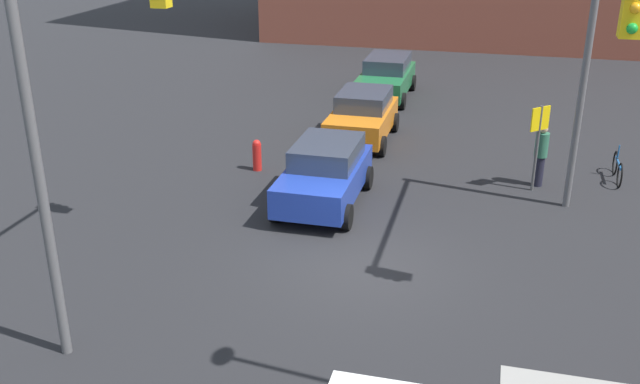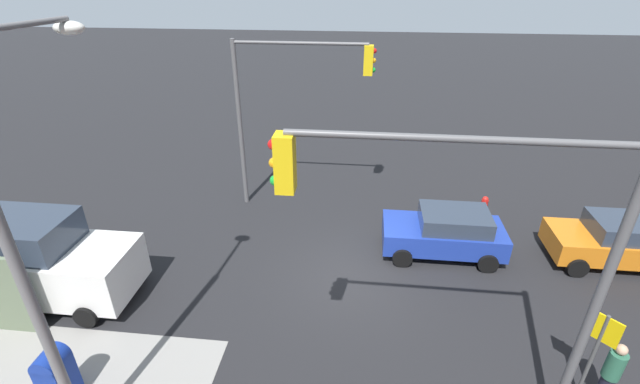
{
  "view_description": "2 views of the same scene",
  "coord_description": "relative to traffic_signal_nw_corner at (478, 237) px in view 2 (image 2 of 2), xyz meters",
  "views": [
    {
      "loc": [
        13.67,
        2.51,
        7.5
      ],
      "look_at": [
        -0.72,
        -1.19,
        1.32
      ],
      "focal_mm": 40.0,
      "sensor_mm": 36.0,
      "label": 1
    },
    {
      "loc": [
        -0.27,
        10.77,
        8.66
      ],
      "look_at": [
        1.11,
        -1.76,
        2.06
      ],
      "focal_mm": 24.0,
      "sensor_mm": 36.0,
      "label": 2
    }
  ],
  "objects": [
    {
      "name": "ground_plane",
      "position": [
        2.25,
        -4.5,
        -4.65
      ],
      "size": [
        120.0,
        120.0,
        0.0
      ],
      "primitive_type": "plane",
      "color": "black"
    },
    {
      "name": "traffic_signal_nw_corner",
      "position": [
        0.0,
        0.0,
        0.0
      ],
      "size": [
        5.85,
        0.36,
        6.5
      ],
      "color": "#59595B",
      "rests_on": "ground"
    },
    {
      "name": "traffic_signal_se_corner",
      "position": [
        4.81,
        -9.0,
        -0.04
      ],
      "size": [
        5.13,
        0.36,
        6.5
      ],
      "color": "#59595B",
      "rests_on": "ground"
    },
    {
      "name": "street_lamp_corner",
      "position": [
        7.41,
        0.93,
        0.05
      ],
      "size": [
        0.66,
        2.66,
        8.0
      ],
      "color": "slate",
      "rests_on": "ground"
    },
    {
      "name": "warning_sign_two_way",
      "position": [
        -3.15,
        -0.85,
        -3.01
      ],
      "size": [
        0.48,
        0.48,
        2.4
      ],
      "color": "#4C4C4C",
      "rests_on": "ground"
    },
    {
      "name": "mailbox_blue",
      "position": [
        8.45,
        0.5,
        -3.89
      ],
      "size": [
        0.56,
        0.64,
        1.43
      ],
      "color": "navy",
      "rests_on": "ground"
    },
    {
      "name": "fire_hydrant",
      "position": [
        -2.75,
        -8.7,
        -4.17
      ],
      "size": [
        0.26,
        0.26,
        0.94
      ],
      "color": "red",
      "rests_on": "ground"
    },
    {
      "name": "coupe_blue",
      "position": [
        -0.87,
        -6.17,
        -3.81
      ],
      "size": [
        3.97,
        2.02,
        1.62
      ],
      "color": "#1E389E",
      "rests_on": "ground"
    },
    {
      "name": "coupe_orange",
      "position": [
        -6.28,
        -6.25,
        -3.81
      ],
      "size": [
        3.84,
        2.02,
        1.62
      ],
      "color": "orange",
      "rests_on": "ground"
    },
    {
      "name": "van_white_delivery",
      "position": [
        11.15,
        -2.7,
        -3.37
      ],
      "size": [
        5.4,
        2.32,
        2.62
      ],
      "color": "white",
      "rests_on": "ground"
    },
    {
      "name": "pedestrian_crossing",
      "position": [
        -3.55,
        -0.7,
        -3.73
      ],
      "size": [
        0.36,
        0.36,
        1.77
      ],
      "rotation": [
        0.0,
        0.0,
        1.68
      ],
      "color": "#2D664C",
      "rests_on": "ground"
    }
  ]
}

